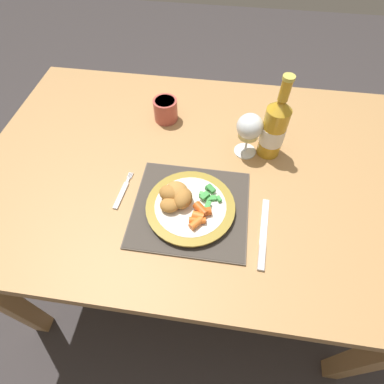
% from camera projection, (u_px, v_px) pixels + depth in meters
% --- Properties ---
extents(ground_plane, '(6.00, 6.00, 0.00)m').
position_uv_depth(ground_plane, '(194.00, 260.00, 1.54)').
color(ground_plane, '#383333').
extents(dining_table, '(1.36, 0.92, 0.74)m').
position_uv_depth(dining_table, '(195.00, 181.00, 1.01)').
color(dining_table, '#AD7F4C').
rests_on(dining_table, ground).
extents(placemat, '(0.32, 0.30, 0.01)m').
position_uv_depth(placemat, '(190.00, 208.00, 0.84)').
color(placemat, brown).
rests_on(placemat, dining_table).
extents(dinner_plate, '(0.25, 0.25, 0.02)m').
position_uv_depth(dinner_plate, '(190.00, 207.00, 0.83)').
color(dinner_plate, white).
rests_on(dinner_plate, placemat).
extents(breaded_croquettes, '(0.10, 0.11, 0.04)m').
position_uv_depth(breaded_croquettes, '(176.00, 196.00, 0.81)').
color(breaded_croquettes, '#B77F3D').
rests_on(breaded_croquettes, dinner_plate).
extents(green_beans_pile, '(0.07, 0.09, 0.02)m').
position_uv_depth(green_beans_pile, '(209.00, 195.00, 0.83)').
color(green_beans_pile, '#4CA84C').
rests_on(green_beans_pile, dinner_plate).
extents(glazed_carrots, '(0.06, 0.09, 0.02)m').
position_uv_depth(glazed_carrots, '(200.00, 215.00, 0.79)').
color(glazed_carrots, orange).
rests_on(glazed_carrots, dinner_plate).
extents(fork, '(0.03, 0.14, 0.01)m').
position_uv_depth(fork, '(122.00, 193.00, 0.87)').
color(fork, silver).
rests_on(fork, dining_table).
extents(table_knife, '(0.03, 0.22, 0.01)m').
position_uv_depth(table_knife, '(263.00, 239.00, 0.78)').
color(table_knife, silver).
rests_on(table_knife, dining_table).
extents(wine_glass, '(0.08, 0.08, 0.15)m').
position_uv_depth(wine_glass, '(249.00, 128.00, 0.89)').
color(wine_glass, silver).
rests_on(wine_glass, dining_table).
extents(bottle, '(0.07, 0.07, 0.27)m').
position_uv_depth(bottle, '(274.00, 128.00, 0.89)').
color(bottle, gold).
rests_on(bottle, dining_table).
extents(drinking_cup, '(0.08, 0.08, 0.08)m').
position_uv_depth(drinking_cup, '(166.00, 109.00, 1.04)').
color(drinking_cup, '#B24C42').
rests_on(drinking_cup, dining_table).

